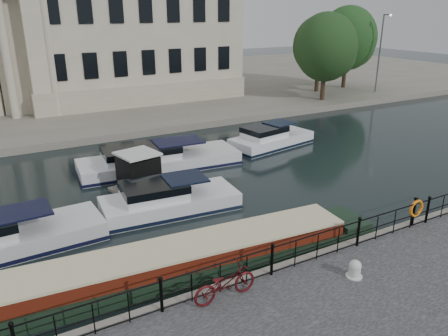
# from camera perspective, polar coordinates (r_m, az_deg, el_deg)

# --- Properties ---
(ground_plane) EXTENTS (160.00, 160.00, 0.00)m
(ground_plane) POSITION_cam_1_polar(r_m,az_deg,el_deg) (17.40, 1.80, -11.61)
(ground_plane) COLOR black
(ground_plane) RESTS_ON ground
(far_bank) EXTENTS (120.00, 42.00, 0.55)m
(far_bank) POSITION_cam_1_polar(r_m,az_deg,el_deg) (52.98, -20.62, 9.22)
(far_bank) COLOR #6B665B
(far_bank) RESTS_ON ground_plane
(railing) EXTENTS (24.14, 0.14, 1.22)m
(railing) POSITION_cam_1_polar(r_m,az_deg,el_deg) (15.17, 6.29, -11.60)
(railing) COLOR black
(railing) RESTS_ON near_quay
(civic_building) EXTENTS (53.55, 31.84, 16.85)m
(civic_building) POSITION_cam_1_polar(r_m,az_deg,el_deg) (47.88, -21.97, 16.22)
(civic_building) COLOR #ADA38C
(civic_building) RESTS_ON far_bank
(lamp_posts) EXTENTS (8.24, 1.55, 8.07)m
(lamp_posts) POSITION_cam_1_polar(r_m,az_deg,el_deg) (47.58, 16.63, 14.08)
(lamp_posts) COLOR #59595B
(lamp_posts) RESTS_ON far_bank
(bicycle) EXTENTS (2.19, 0.82, 1.14)m
(bicycle) POSITION_cam_1_polar(r_m,az_deg,el_deg) (14.03, 0.12, -14.79)
(bicycle) COLOR #450C10
(bicycle) RESTS_ON near_quay
(mooring_bollard) EXTENTS (0.56, 0.56, 0.63)m
(mooring_bollard) POSITION_cam_1_polar(r_m,az_deg,el_deg) (15.80, 16.71, -12.53)
(mooring_bollard) COLOR silver
(mooring_bollard) RESTS_ON near_quay
(life_ring_post) EXTENTS (0.77, 0.20, 1.26)m
(life_ring_post) POSITION_cam_1_polar(r_m,az_deg,el_deg) (19.83, 23.78, -4.89)
(life_ring_post) COLOR black
(life_ring_post) RESTS_ON near_quay
(narrowboat) EXTENTS (16.10, 3.39, 1.58)m
(narrowboat) POSITION_cam_1_polar(r_m,az_deg,el_deg) (16.33, -5.13, -12.51)
(narrowboat) COLOR black
(narrowboat) RESTS_ON ground_plane
(harbour_hut) EXTENTS (3.02, 2.68, 2.16)m
(harbour_hut) POSITION_cam_1_polar(r_m,az_deg,el_deg) (23.49, -11.08, -0.69)
(harbour_hut) COLOR #6B665B
(harbour_hut) RESTS_ON ground_plane
(cabin_cruisers) EXTENTS (25.54, 9.85, 1.99)m
(cabin_cruisers) POSITION_cam_1_polar(r_m,az_deg,el_deg) (23.91, -9.20, -1.69)
(cabin_cruisers) COLOR silver
(cabin_cruisers) RESTS_ON ground_plane
(trees) EXTENTS (13.20, 10.60, 8.99)m
(trees) POSITION_cam_1_polar(r_m,az_deg,el_deg) (49.15, 14.29, 15.29)
(trees) COLOR black
(trees) RESTS_ON far_bank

